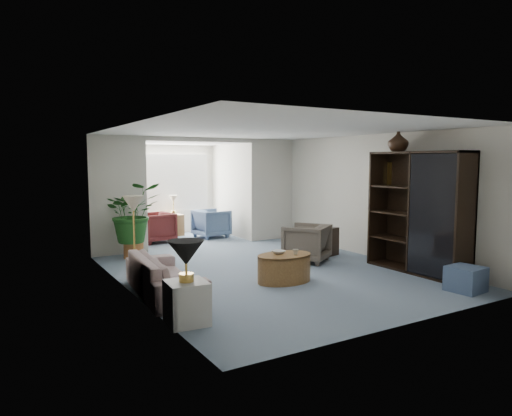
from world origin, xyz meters
TOP-DOWN VIEW (x-y plane):
  - floor at (0.00, 0.00)m, footprint 6.00×6.00m
  - sunroom_floor at (0.00, 4.10)m, footprint 2.60×2.60m
  - back_pier_left at (-1.90, 3.00)m, footprint 1.20×0.12m
  - back_pier_right at (1.90, 3.00)m, footprint 1.20×0.12m
  - back_header at (0.00, 3.00)m, footprint 2.60×0.12m
  - window_pane at (0.00, 5.18)m, footprint 2.20×0.02m
  - window_blinds at (0.00, 5.15)m, footprint 2.20×0.02m
  - framed_picture at (2.46, -0.10)m, footprint 0.04×0.50m
  - sofa at (-2.09, -0.27)m, footprint 0.93×2.03m
  - end_table at (-2.29, -1.62)m, footprint 0.51×0.51m
  - table_lamp at (-2.29, -1.62)m, footprint 0.44×0.44m
  - floor_lamp at (-2.18, 0.96)m, footprint 0.36×0.36m
  - coffee_table at (-0.16, -0.58)m, footprint 1.02×1.02m
  - coffee_bowl at (-0.21, -0.48)m, footprint 0.23×0.23m
  - coffee_cup at (-0.01, -0.68)m, footprint 0.10×0.10m
  - wingback_chair at (1.07, 0.46)m, footprint 1.11×1.11m
  - side_table_dark at (1.77, 0.76)m, footprint 0.57×0.50m
  - entertainment_cabinet at (2.23, -1.23)m, footprint 0.51×1.92m
  - cabinet_urn at (2.23, -0.73)m, footprint 0.37×0.37m
  - ottoman at (1.88, -2.45)m, footprint 0.52×0.52m
  - plant_pot at (-1.75, 2.53)m, footprint 0.40×0.40m
  - house_plant at (-1.75, 2.53)m, footprint 1.10×0.95m
  - sunroom_chair_blue at (0.71, 4.05)m, footprint 0.88×0.86m
  - sunroom_chair_maroon at (-0.79, 4.05)m, footprint 0.88×0.86m
  - sunroom_table at (-0.04, 4.80)m, footprint 0.50×0.41m
  - shelf_clutter at (2.18, -1.64)m, footprint 0.30×0.54m

SIDE VIEW (x-z plane):
  - floor at x=0.00m, z-range 0.00..0.00m
  - sunroom_floor at x=0.00m, z-range 0.00..0.00m
  - plant_pot at x=-1.75m, z-range 0.00..0.32m
  - ottoman at x=1.88m, z-range 0.00..0.38m
  - coffee_table at x=-0.16m, z-range 0.00..0.45m
  - end_table at x=-2.29m, z-range 0.00..0.52m
  - sunroom_table at x=-0.04m, z-range 0.00..0.56m
  - sofa at x=-2.09m, z-range 0.00..0.57m
  - side_table_dark at x=1.77m, z-range 0.00..0.58m
  - sunroom_chair_blue at x=0.71m, z-range 0.00..0.73m
  - sunroom_chair_maroon at x=-0.79m, z-range 0.00..0.73m
  - wingback_chair at x=1.07m, z-range 0.00..0.74m
  - coffee_bowl at x=-0.21m, z-range 0.45..0.50m
  - coffee_cup at x=-0.01m, z-range 0.45..0.54m
  - table_lamp at x=-2.29m, z-range 0.72..1.02m
  - house_plant at x=-1.75m, z-range 0.32..1.54m
  - entertainment_cabinet at x=2.23m, z-range 0.00..2.14m
  - shelf_clutter at x=2.18m, z-range 0.56..1.62m
  - back_pier_left at x=-1.90m, z-range 0.00..2.50m
  - back_pier_right at x=1.90m, z-range 0.00..2.50m
  - floor_lamp at x=-2.18m, z-range 1.11..1.39m
  - window_pane at x=0.00m, z-range 0.65..2.15m
  - window_blinds at x=0.00m, z-range 0.65..2.15m
  - framed_picture at x=2.46m, z-range 1.50..1.90m
  - cabinet_urn at x=2.23m, z-range 2.14..2.52m
  - back_header at x=0.00m, z-range 2.40..2.50m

